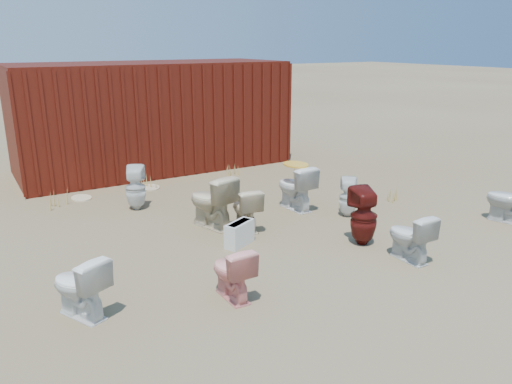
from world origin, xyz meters
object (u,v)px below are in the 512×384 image
toilet_front_a (79,286)px  toilet_back_a (136,188)px  toilet_front_c (410,237)px  toilet_front_e (511,200)px  loose_tank (239,234)px  toilet_back_yellowlid (295,187)px  toilet_front_pink (232,272)px  toilet_front_maroon (364,216)px  toilet_back_beige_left (211,201)px  shipping_container (153,116)px  toilet_back_beige_right (246,209)px  toilet_back_e (348,197)px

toilet_front_a → toilet_back_a: size_ratio=0.90×
toilet_front_c → toilet_front_e: bearing=-175.0°
loose_tank → toilet_back_yellowlid: bearing=2.9°
toilet_front_pink → loose_tank: toilet_front_pink is taller
toilet_front_a → toilet_front_c: 4.19m
toilet_back_a → toilet_front_a: bearing=88.2°
toilet_front_maroon → toilet_back_beige_left: toilet_back_beige_left is taller
shipping_container → toilet_back_beige_right: shipping_container is taller
toilet_front_pink → toilet_front_e: bearing=178.2°
toilet_front_pink → toilet_back_yellowlid: toilet_back_yellowlid is taller
toilet_front_maroon → toilet_back_yellowlid: toilet_front_maroon is taller
toilet_front_pink → toilet_back_beige_right: 2.20m
toilet_front_a → toilet_back_e: 4.70m
toilet_front_a → toilet_front_maroon: bearing=154.1°
toilet_back_a → toilet_front_pink: bearing=114.4°
toilet_back_a → toilet_back_beige_right: (1.15, -1.85, -0.05)m
shipping_container → toilet_front_e: shipping_container is taller
toilet_back_beige_left → loose_tank: toilet_back_beige_left is taller
toilet_front_maroon → toilet_back_beige_left: bearing=-35.3°
loose_tank → toilet_front_pink: bearing=-148.9°
toilet_front_c → toilet_front_e: size_ratio=0.89×
toilet_front_c → toilet_back_e: bearing=-104.6°
toilet_back_a → toilet_back_beige_left: toilet_back_beige_left is taller
toilet_back_a → loose_tank: (0.75, -2.36, -0.21)m
toilet_back_yellowlid → toilet_front_pink: bearing=39.3°
shipping_container → toilet_back_yellowlid: 4.47m
shipping_container → toilet_front_c: 6.97m
toilet_front_maroon → toilet_front_e: size_ratio=1.13×
shipping_container → toilet_front_c: size_ratio=8.95×
toilet_front_a → toilet_back_a: (1.66, 3.19, 0.04)m
toilet_front_maroon → toilet_back_beige_right: 1.82m
shipping_container → toilet_back_a: shipping_container is taller
toilet_front_c → loose_tank: bearing=-43.4°
toilet_back_beige_left → toilet_back_beige_right: bearing=122.9°
shipping_container → toilet_back_e: shipping_container is taller
toilet_front_e → toilet_back_a: (-5.00, 3.80, 0.01)m
toilet_front_a → toilet_front_e: (6.66, -0.61, 0.03)m
toilet_front_e → toilet_back_beige_left: size_ratio=0.88×
toilet_front_e → toilet_back_beige_right: bearing=-44.1°
shipping_container → toilet_back_beige_left: 4.43m
toilet_front_e → toilet_front_pink: bearing=-18.7°
toilet_back_a → toilet_back_e: bearing=168.8°
toilet_front_maroon → toilet_back_beige_right: toilet_front_maroon is taller
loose_tank → toilet_front_c: bearing=-70.2°
toilet_back_beige_left → toilet_back_beige_right: 0.56m
toilet_back_e → loose_tank: size_ratio=1.33×
toilet_back_a → toilet_back_yellowlid: bearing=174.7°
toilet_front_maroon → loose_tank: (-1.55, 0.89, -0.25)m
shipping_container → toilet_back_beige_left: size_ratio=7.00×
toilet_front_maroon → toilet_front_e: 2.74m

